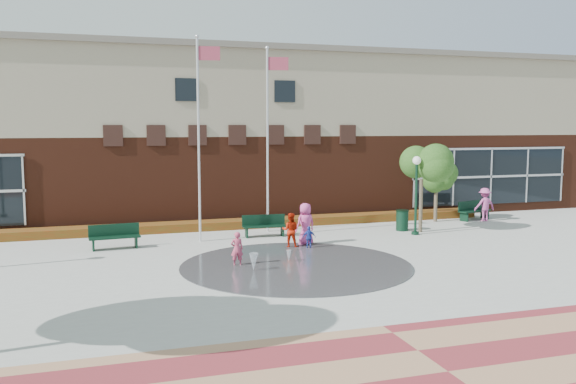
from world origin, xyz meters
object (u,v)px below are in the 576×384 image
object	(u,v)px
flagpole_right	(269,129)
flagpole_left	(200,128)
bench_left	(115,241)
trash_can	(402,220)
child_splash	(237,249)

from	to	relation	value
flagpole_right	flagpole_left	bearing A→B (deg)	-144.94
bench_left	flagpole_right	bearing A→B (deg)	12.27
trash_can	flagpole_left	bearing A→B (deg)	178.79
flagpole_right	child_splash	world-z (taller)	flagpole_right
child_splash	flagpole_left	bearing A→B (deg)	-83.51
child_splash	trash_can	bearing A→B (deg)	-151.45
bench_left	child_splash	xyz separation A→B (m)	(4.13, -4.41, 0.30)
bench_left	child_splash	world-z (taller)	child_splash
flagpole_left	bench_left	world-z (taller)	flagpole_left
flagpole_left	bench_left	size ratio (longest dim) A/B	4.28
flagpole_right	trash_can	size ratio (longest dim) A/B	8.53
bench_left	trash_can	distance (m)	13.37
bench_left	trash_can	bearing A→B (deg)	-2.55
bench_left	trash_can	xyz separation A→B (m)	(13.36, 0.38, 0.19)
bench_left	trash_can	world-z (taller)	bench_left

